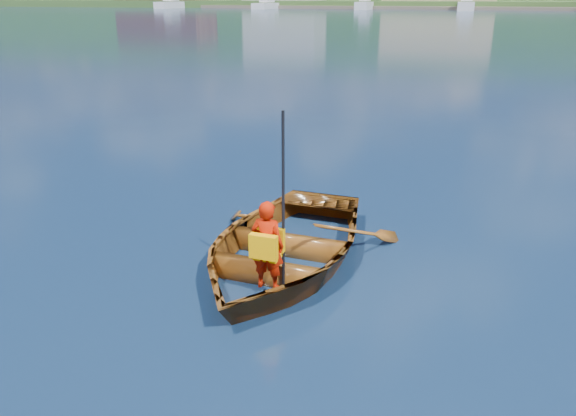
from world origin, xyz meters
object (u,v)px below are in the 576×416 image
rowboat (282,245)px  dock (494,8)px  child_paddler (268,245)px  marina_yachts (393,4)px

rowboat → dock: size_ratio=0.03×
rowboat → child_paddler: bearing=-83.8°
rowboat → marina_yachts: bearing=96.0°
marina_yachts → dock: bearing=10.9°
child_paddler → marina_yachts: bearing=96.0°
rowboat → dock: bearing=86.5°
rowboat → dock: 149.11m
marina_yachts → rowboat: bearing=-84.0°
dock → marina_yachts: marina_yachts is taller
child_paddler → marina_yachts: size_ratio=0.02×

